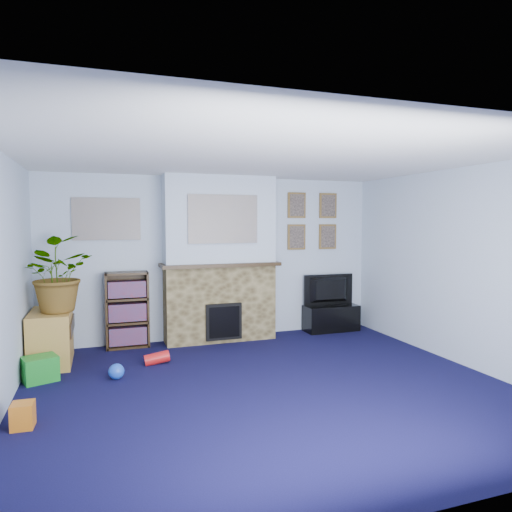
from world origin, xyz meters
name	(u,v)px	position (x,y,z in m)	size (l,w,h in m)	color
floor	(269,388)	(0.00, 0.00, 0.00)	(5.00, 4.50, 0.01)	black
ceiling	(269,157)	(0.00, 0.00, 2.40)	(5.00, 4.50, 0.01)	white
wall_back	(216,258)	(0.00, 2.25, 1.20)	(5.00, 0.04, 2.40)	silver
wall_front	(409,318)	(0.00, -2.25, 1.20)	(5.00, 0.04, 2.40)	silver
wall_right	(462,267)	(2.50, 0.00, 1.20)	(0.04, 4.50, 2.40)	silver
chimney_breast	(220,260)	(0.00, 2.05, 1.18)	(1.72, 0.50, 2.40)	brown
collage_main	(223,219)	(0.00, 1.84, 1.78)	(1.00, 0.03, 0.68)	gray
collage_left	(107,219)	(-1.55, 2.23, 1.78)	(0.90, 0.03, 0.58)	gray
portrait_tl	(297,205)	(1.30, 2.23, 2.00)	(0.30, 0.03, 0.40)	brown
portrait_tr	(328,206)	(1.85, 2.23, 2.00)	(0.30, 0.03, 0.40)	brown
portrait_bl	(296,237)	(1.30, 2.23, 1.50)	(0.30, 0.03, 0.40)	brown
portrait_br	(328,237)	(1.85, 2.23, 1.50)	(0.30, 0.03, 0.40)	brown
tv_stand	(331,317)	(1.82, 2.03, 0.23)	(0.87, 0.36, 0.41)	black
television	(331,290)	(1.82, 2.05, 0.65)	(0.85, 0.11, 0.49)	black
bookshelf	(127,311)	(-1.31, 2.11, 0.50)	(0.58, 0.28, 1.05)	#302111
sideboard	(51,336)	(-2.24, 1.62, 0.35)	(0.47, 0.84, 0.65)	#B4873A
potted_plant	(53,274)	(-2.19, 1.57, 1.11)	(0.82, 0.71, 0.91)	#26661E
mantel_clock	(216,258)	(-0.07, 2.00, 1.22)	(0.10, 0.06, 0.14)	gold
mantel_candle	(235,257)	(0.22, 2.00, 1.23)	(0.05, 0.05, 0.15)	#B2BFC6
mantel_teddy	(182,259)	(-0.56, 2.00, 1.22)	(0.12, 0.12, 0.12)	gray
mantel_can	(268,257)	(0.73, 2.00, 1.21)	(0.06, 0.06, 0.11)	orange
green_crate	(40,369)	(-2.30, 1.00, 0.14)	(0.34, 0.27, 0.27)	#198C26
toy_ball	(116,371)	(-1.51, 0.79, 0.09)	(0.17, 0.17, 0.17)	blue
toy_block	(23,415)	(-2.30, -0.20, 0.11)	(0.18, 0.18, 0.22)	orange
toy_tube	(157,358)	(-1.02, 1.20, 0.07)	(0.14, 0.14, 0.30)	red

